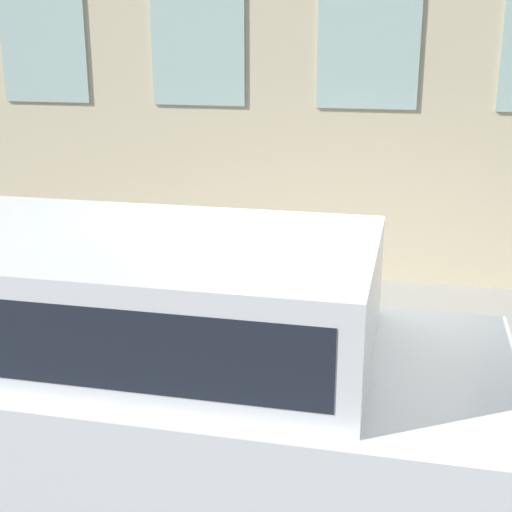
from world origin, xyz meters
TOP-DOWN VIEW (x-y plane):
  - ground_plane at (0.00, 0.00)m, footprint 80.00×80.00m
  - sidewalk at (1.52, 0.00)m, footprint 3.04×60.00m
  - fire_hydrant at (0.63, 0.49)m, footprint 0.32×0.43m
  - person at (1.08, 1.13)m, footprint 0.25×0.17m
  - parked_truck_white_near at (-1.48, 1.27)m, footprint 1.94×5.23m

SIDE VIEW (x-z plane):
  - ground_plane at x=0.00m, z-range 0.00..0.00m
  - sidewalk at x=1.52m, z-range 0.00..0.14m
  - fire_hydrant at x=0.63m, z-range 0.16..0.98m
  - person at x=1.08m, z-range 0.25..1.30m
  - parked_truck_white_near at x=-1.48m, z-range 0.13..1.99m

